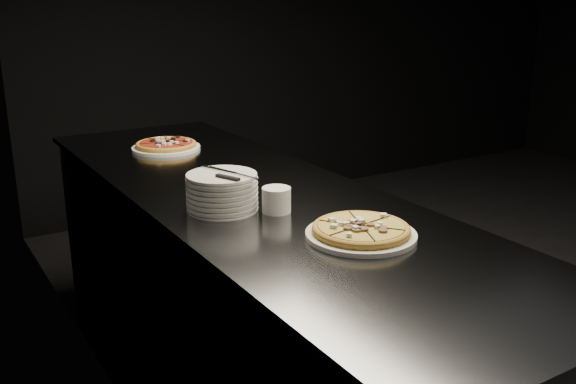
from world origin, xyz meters
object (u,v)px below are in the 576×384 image
counter (254,316)px  cutlery (227,174)px  plate_stack (222,192)px  pizza_mushroom (361,231)px  pizza_tomato (166,146)px  ramekin (276,199)px

counter → cutlery: cutlery is taller
plate_stack → pizza_mushroom: bearing=-62.7°
pizza_mushroom → pizza_tomato: 1.24m
cutlery → counter: bearing=18.6°
counter → pizza_mushroom: bearing=-85.0°
pizza_mushroom → plate_stack: 0.46m
counter → cutlery: (-0.16, -0.13, 0.57)m
ramekin → pizza_mushroom: bearing=-74.4°
pizza_tomato → ramekin: size_ratio=3.45×
plate_stack → ramekin: 0.17m
cutlery → pizza_mushroom: bearing=-84.3°
counter → ramekin: ramekin is taller
plate_stack → pizza_tomato: bearing=80.0°
plate_stack → cutlery: bearing=-62.4°
pizza_tomato → cutlery: 0.87m
counter → pizza_mushroom: pizza_mushroom is taller
plate_stack → cutlery: (0.01, -0.02, 0.06)m
cutlery → ramekin: bearing=-59.1°
counter → cutlery: bearing=-139.8°
plate_stack → cutlery: 0.06m
pizza_mushroom → plate_stack: (-0.21, 0.41, 0.04)m
cutlery → plate_stack: bearing=96.0°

